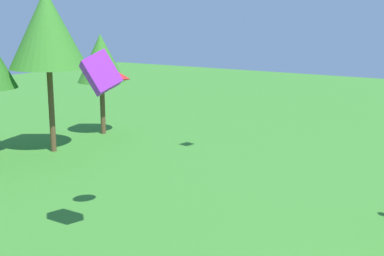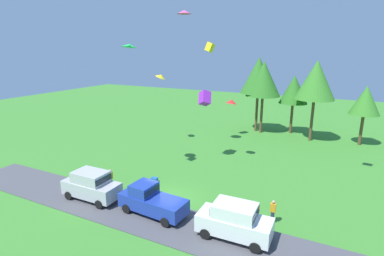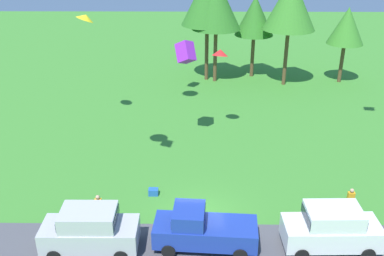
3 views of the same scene
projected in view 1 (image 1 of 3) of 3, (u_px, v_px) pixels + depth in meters
The scene contains 4 objects.
tree_left_of_center at pixel (47, 30), 33.07m from camera, with size 4.85×4.85×10.23m.
tree_center_back at pixel (101, 59), 38.62m from camera, with size 3.46×3.46×7.31m.
kite_box_high_left at pixel (101, 73), 18.92m from camera, with size 0.92×0.92×1.29m, color purple.
kite_delta_high_right at pixel (116, 75), 21.67m from camera, with size 1.15×1.15×0.44m, color red.
Camera 1 is at (-15.13, -3.83, 8.79)m, focal length 50.00 mm.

